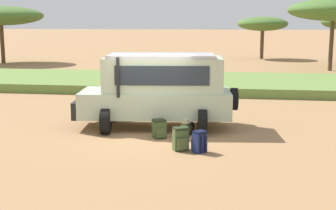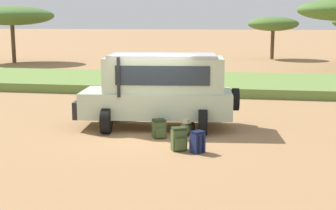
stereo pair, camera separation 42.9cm
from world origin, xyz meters
TOP-DOWN VIEW (x-y plane):
  - ground_plane at (0.00, 0.00)m, footprint 320.00×320.00m
  - grass_bank at (0.00, 10.95)m, footprint 120.00×7.00m
  - safari_vehicle at (0.11, 1.19)m, footprint 5.45×3.09m
  - backpack_beside_front_wheel at (1.68, -1.63)m, footprint 0.45×0.45m
  - backpack_cluster_center at (1.16, -1.50)m, footprint 0.47×0.46m
  - backpack_near_rear_wheel at (0.36, -0.22)m, footprint 0.48×0.50m
  - duffel_bag_low_black_case at (1.12, 0.43)m, footprint 0.47×0.90m
  - acacia_tree_left_mid at (-16.43, 22.52)m, footprint 6.98×6.24m
  - acacia_tree_centre_back at (4.97, 29.86)m, footprint 4.52×4.16m
  - acacia_tree_right_mid at (9.21, 20.33)m, footprint 6.22×6.12m

SIDE VIEW (x-z plane):
  - ground_plane at x=0.00m, z-range 0.00..0.00m
  - duffel_bag_low_black_case at x=1.12m, z-range -0.05..0.43m
  - grass_bank at x=0.00m, z-range 0.00..0.44m
  - backpack_near_rear_wheel at x=0.36m, z-range -0.01..0.57m
  - backpack_beside_front_wheel at x=1.68m, z-range -0.01..0.59m
  - backpack_cluster_center at x=1.16m, z-range -0.01..0.64m
  - safari_vehicle at x=0.11m, z-range 0.07..2.51m
  - acacia_tree_centre_back at x=4.97m, z-range 1.25..5.07m
  - acacia_tree_left_mid at x=-16.43m, z-range 1.53..6.17m
  - acacia_tree_right_mid at x=9.21m, z-range 1.71..6.69m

